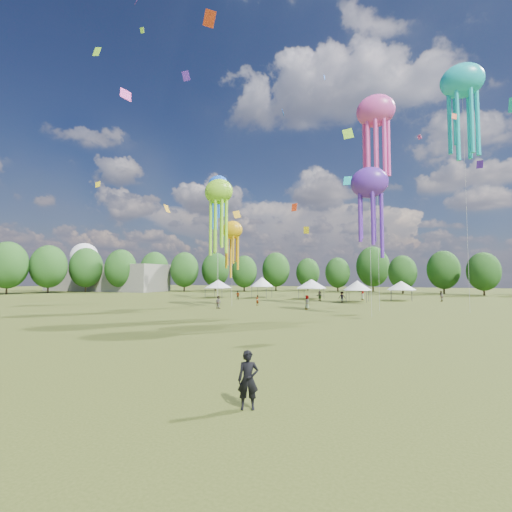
% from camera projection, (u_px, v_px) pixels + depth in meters
% --- Properties ---
extents(ground, '(300.00, 300.00, 0.00)m').
position_uv_depth(ground, '(74.00, 371.00, 16.16)').
color(ground, '#384416').
rests_on(ground, ground).
extents(observer_main, '(0.80, 0.68, 1.87)m').
position_uv_depth(observer_main, '(248.00, 380.00, 11.58)').
color(observer_main, black).
rests_on(observer_main, ground).
extents(spectator_near, '(0.99, 0.86, 1.73)m').
position_uv_depth(spectator_near, '(218.00, 302.00, 48.08)').
color(spectator_near, gray).
rests_on(spectator_near, ground).
extents(spectators_far, '(36.00, 24.43, 1.85)m').
position_uv_depth(spectators_far, '(339.00, 297.00, 60.27)').
color(spectators_far, gray).
rests_on(spectators_far, ground).
extents(festival_tents, '(40.47, 11.19, 4.30)m').
position_uv_depth(festival_tents, '(301.00, 284.00, 69.06)').
color(festival_tents, '#47474C').
rests_on(festival_tents, ground).
extents(show_kites, '(43.45, 20.36, 30.58)m').
position_uv_depth(show_kites, '(333.00, 163.00, 48.11)').
color(show_kites, '#90E826').
rests_on(show_kites, ground).
extents(small_kites, '(71.63, 53.03, 46.40)m').
position_uv_depth(small_kites, '(280.00, 114.00, 57.86)').
color(small_kites, '#90E826').
rests_on(small_kites, ground).
extents(treeline, '(201.57, 95.24, 13.43)m').
position_uv_depth(treeline, '(314.00, 266.00, 75.57)').
color(treeline, '#38281C').
rests_on(treeline, ground).
extents(hangar, '(40.00, 12.00, 8.00)m').
position_uv_depth(hangar, '(105.00, 278.00, 110.51)').
color(hangar, gray).
rests_on(hangar, ground).
extents(radome, '(9.00, 9.00, 16.00)m').
position_uv_depth(radome, '(84.00, 260.00, 122.58)').
color(radome, white).
rests_on(radome, ground).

